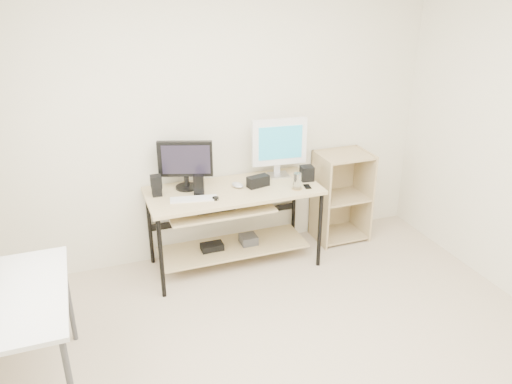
{
  "coord_description": "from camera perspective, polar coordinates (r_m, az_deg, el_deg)",
  "views": [
    {
      "loc": [
        -1.18,
        -2.15,
        2.44
      ],
      "look_at": [
        0.08,
        1.3,
        0.86
      ],
      "focal_mm": 35.0,
      "sensor_mm": 36.0,
      "label": 1
    }
  ],
  "objects": [
    {
      "name": "white_imac",
      "position": [
        4.51,
        2.69,
        5.54
      ],
      "size": [
        0.51,
        0.16,
        0.54
      ],
      "rotation": [
        0.0,
        0.0,
        -0.09
      ],
      "color": "silver",
      "rests_on": "desk"
    },
    {
      "name": "smartphone",
      "position": [
        4.39,
        5.87,
        0.63
      ],
      "size": [
        0.07,
        0.11,
        0.01
      ],
      "primitive_type": "cube",
      "rotation": [
        0.0,
        0.0,
        -0.17
      ],
      "color": "black",
      "rests_on": "desk"
    },
    {
      "name": "drinking_glass",
      "position": [
        4.31,
        4.72,
        1.28
      ],
      "size": [
        0.09,
        0.09,
        0.14
      ],
      "primitive_type": "cylinder",
      "rotation": [
        0.0,
        0.0,
        -0.28
      ],
      "color": "white",
      "rests_on": "coaster"
    },
    {
      "name": "speaker_right",
      "position": [
        4.51,
        5.83,
        2.15
      ],
      "size": [
        0.12,
        0.12,
        0.13
      ],
      "primitive_type": "cube",
      "rotation": [
        0.0,
        0.0,
        -0.11
      ],
      "color": "black",
      "rests_on": "desk"
    },
    {
      "name": "shelf_unit",
      "position": [
        5.01,
        9.52,
        -0.34
      ],
      "size": [
        0.5,
        0.4,
        0.9
      ],
      "color": "tan",
      "rests_on": "ground"
    },
    {
      "name": "center_speaker",
      "position": [
        4.36,
        0.24,
        1.23
      ],
      "size": [
        0.21,
        0.13,
        0.1
      ],
      "primitive_type": "cube",
      "rotation": [
        0.0,
        0.0,
        0.22
      ],
      "color": "black",
      "rests_on": "desk"
    },
    {
      "name": "side_table",
      "position": [
        3.31,
        -25.82,
        -11.7
      ],
      "size": [
        0.6,
        1.0,
        0.75
      ],
      "color": "white",
      "rests_on": "ground"
    },
    {
      "name": "keyboard",
      "position": [
        4.15,
        -7.13,
        -0.79
      ],
      "size": [
        0.4,
        0.18,
        0.01
      ],
      "primitive_type": "cube",
      "rotation": [
        0.0,
        0.0,
        -0.18
      ],
      "color": "white",
      "rests_on": "desk"
    },
    {
      "name": "black_monitor",
      "position": [
        4.29,
        -8.07,
        3.44
      ],
      "size": [
        0.46,
        0.19,
        0.43
      ],
      "rotation": [
        0.0,
        0.0,
        -0.33
      ],
      "color": "black",
      "rests_on": "desk"
    },
    {
      "name": "audio_controller",
      "position": [
        4.21,
        -6.54,
        0.8
      ],
      "size": [
        0.1,
        0.08,
        0.17
      ],
      "primitive_type": "cube",
      "rotation": [
        0.0,
        0.0,
        -0.35
      ],
      "color": "black",
      "rests_on": "desk"
    },
    {
      "name": "mouse",
      "position": [
        4.35,
        -2.13,
        0.8
      ],
      "size": [
        0.12,
        0.15,
        0.04
      ],
      "primitive_type": "ellipsoid",
      "rotation": [
        0.0,
        0.0,
        0.43
      ],
      "color": "#B4B4BA",
      "rests_on": "desk"
    },
    {
      "name": "speaker_left",
      "position": [
        4.24,
        -11.32,
        0.77
      ],
      "size": [
        0.09,
        0.09,
        0.18
      ],
      "rotation": [
        0.0,
        0.0,
        -0.04
      ],
      "color": "black",
      "rests_on": "desk"
    },
    {
      "name": "desk",
      "position": [
        4.41,
        -2.87,
        -2.22
      ],
      "size": [
        1.5,
        0.65,
        0.75
      ],
      "color": "tan",
      "rests_on": "ground"
    },
    {
      "name": "room",
      "position": [
        2.67,
        4.95,
        -1.6
      ],
      "size": [
        4.01,
        4.01,
        2.62
      ],
      "color": "#C6B398",
      "rests_on": "ground"
    },
    {
      "name": "volume_puck",
      "position": [
        4.12,
        -4.65,
        -0.74
      ],
      "size": [
        0.07,
        0.07,
        0.02
      ],
      "primitive_type": "cylinder",
      "rotation": [
        0.0,
        0.0,
        -0.36
      ],
      "color": "black",
      "rests_on": "desk"
    },
    {
      "name": "coaster",
      "position": [
        4.34,
        4.69,
        0.39
      ],
      "size": [
        0.11,
        0.11,
        0.01
      ],
      "primitive_type": "cylinder",
      "rotation": [
        0.0,
        0.0,
        -0.28
      ],
      "color": "#A6814B",
      "rests_on": "desk"
    }
  ]
}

